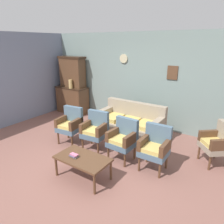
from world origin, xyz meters
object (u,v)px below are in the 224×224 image
armchair_row_middle (155,146)px  coffee_table (83,160)px  side_cabinet (73,100)px  armchair_near_couch_end (123,138)px  book_stack_on_table (74,156)px  vase_on_cabinet (71,84)px  armchair_near_cabinet (95,129)px  armchair_by_doorway (70,124)px  floral_couch (130,125)px  wingback_chair_by_fireplace (218,142)px

armchair_row_middle → coffee_table: armchair_row_middle is taller
side_cabinet → armchair_near_couch_end: (3.12, -1.69, 0.03)m
armchair_row_middle → book_stack_on_table: bearing=-135.8°
armchair_near_couch_end → coffee_table: (-0.27, -0.98, -0.12)m
vase_on_cabinet → armchair_row_middle: 4.02m
armchair_near_cabinet → armchair_by_doorway: bearing=-173.1°
floral_couch → coffee_table: 2.05m
book_stack_on_table → vase_on_cabinet: bearing=135.1°
armchair_row_middle → coffee_table: size_ratio=0.90×
coffee_table → floral_couch: bearing=94.2°
armchair_near_couch_end → side_cabinet: bearing=151.5°
armchair_by_doorway → armchair_near_couch_end: same height
armchair_by_doorway → coffee_table: (1.23, -0.93, -0.12)m
armchair_by_doorway → coffee_table: armchair_by_doorway is taller
vase_on_cabinet → wingback_chair_by_fireplace: vase_on_cabinet is taller
side_cabinet → floral_couch: 2.78m
floral_couch → armchair_row_middle: bearing=-42.5°
floral_couch → book_stack_on_table: 2.12m
wingback_chair_by_fireplace → vase_on_cabinet: bearing=172.6°
floral_couch → armchair_near_couch_end: same height
side_cabinet → armchair_near_couch_end: bearing=-28.5°
side_cabinet → armchair_near_couch_end: size_ratio=1.28×
armchair_by_doorway → armchair_near_cabinet: same height
floral_couch → armchair_by_doorway: 1.56m
coffee_table → armchair_by_doorway: bearing=142.9°
armchair_near_cabinet → coffee_table: bearing=-63.4°
vase_on_cabinet → floral_couch: 2.71m
armchair_near_cabinet → armchair_row_middle: same height
armchair_by_doorway → coffee_table: 1.55m
floral_couch → coffee_table: (0.15, -2.04, 0.05)m
floral_couch → armchair_near_couch_end: 1.16m
armchair_near_cabinet → coffee_table: armchair_near_cabinet is taller
armchair_near_cabinet → vase_on_cabinet: bearing=146.3°
armchair_near_couch_end → coffee_table: armchair_near_couch_end is taller
coffee_table → book_stack_on_table: (-0.14, -0.07, 0.07)m
armchair_by_doorway → armchair_near_couch_end: size_ratio=1.00×
armchair_by_doorway → book_stack_on_table: 1.49m
wingback_chair_by_fireplace → coffee_table: (-1.96, -1.89, -0.12)m
vase_on_cabinet → armchair_near_couch_end: (2.99, -1.52, -0.58)m
vase_on_cabinet → wingback_chair_by_fireplace: (4.67, -0.60, -0.58)m
armchair_near_cabinet → armchair_near_couch_end: bearing=-3.3°
side_cabinet → armchair_row_middle: (3.82, -1.66, 0.03)m
wingback_chair_by_fireplace → coffee_table: wingback_chair_by_fireplace is taller
armchair_by_doorway → wingback_chair_by_fireplace: size_ratio=1.00×
book_stack_on_table → wingback_chair_by_fireplace: bearing=43.1°
armchair_near_couch_end → book_stack_on_table: size_ratio=5.46×
floral_couch → book_stack_on_table: size_ratio=10.44×
armchair_by_doorway → armchair_near_cabinet: bearing=6.9°
armchair_near_cabinet → armchair_row_middle: 1.49m
coffee_table → book_stack_on_table: book_stack_on_table is taller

